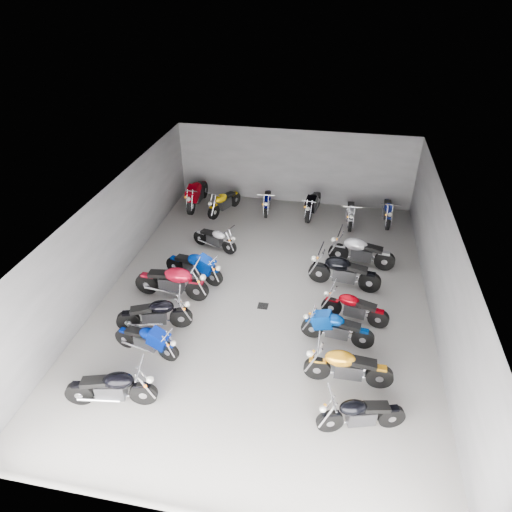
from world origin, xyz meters
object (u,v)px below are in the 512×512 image
object	(u,v)px
motorcycle_left_c	(155,314)
motorcycle_back_f	(388,211)
drain_grate	(263,306)
motorcycle_left_b	(147,340)
motorcycle_right_f	(361,252)
motorcycle_back_e	(351,213)
motorcycle_back_c	(267,201)
motorcycle_right_d	(354,308)
motorcycle_right_b	(347,367)
motorcycle_left_a	(112,388)
motorcycle_right_e	(344,272)
motorcycle_back_a	(197,194)
motorcycle_right_a	(360,414)
motorcycle_right_c	(337,328)
motorcycle_left_d	(172,281)
motorcycle_left_e	(194,266)
motorcycle_back_b	(224,202)
motorcycle_back_d	(313,204)
motorcycle_left_f	(215,239)

from	to	relation	value
motorcycle_left_c	motorcycle_back_f	world-z (taller)	motorcycle_left_c
drain_grate	motorcycle_left_b	size ratio (longest dim) A/B	0.17
motorcycle_right_f	motorcycle_back_f	size ratio (longest dim) A/B	1.14
motorcycle_back_e	motorcycle_back_c	bearing A→B (deg)	-8.89
motorcycle_left_c	motorcycle_right_d	bearing A→B (deg)	87.74
motorcycle_left_c	motorcycle_right_b	world-z (taller)	motorcycle_right_b
drain_grate	motorcycle_left_a	distance (m)	5.16
motorcycle_right_e	motorcycle_back_a	size ratio (longest dim) A/B	0.98
motorcycle_right_a	motorcycle_right_c	distance (m)	2.82
motorcycle_left_b	motorcycle_back_e	xyz separation A→B (m)	(5.19, 8.44, 0.00)
motorcycle_left_d	motorcycle_back_a	world-z (taller)	motorcycle_back_a
motorcycle_left_e	motorcycle_back_e	world-z (taller)	motorcycle_left_e
motorcycle_right_c	motorcycle_right_f	xyz separation A→B (m)	(0.65, 4.01, 0.06)
motorcycle_left_b	motorcycle_right_c	distance (m)	5.13
drain_grate	motorcycle_back_c	size ratio (longest dim) A/B	0.17
motorcycle_left_d	motorcycle_left_a	bearing A→B (deg)	1.86
motorcycle_left_b	motorcycle_left_e	distance (m)	3.53
drain_grate	motorcycle_right_b	bearing A→B (deg)	-45.01
motorcycle_left_b	motorcycle_right_b	size ratio (longest dim) A/B	0.88
motorcycle_right_c	motorcycle_back_c	xyz separation A→B (m)	(-3.21, 7.51, -0.03)
motorcycle_left_c	motorcycle_back_b	size ratio (longest dim) A/B	1.08
motorcycle_back_d	motorcycle_back_e	size ratio (longest dim) A/B	1.08
motorcycle_right_c	motorcycle_right_f	bearing A→B (deg)	-2.47
motorcycle_right_f	motorcycle_back_e	world-z (taller)	motorcycle_right_f
motorcycle_back_b	motorcycle_back_c	size ratio (longest dim) A/B	1.03
motorcycle_right_e	motorcycle_back_a	world-z (taller)	motorcycle_back_a
motorcycle_right_b	motorcycle_right_e	bearing A→B (deg)	2.32
motorcycle_left_c	motorcycle_left_b	bearing A→B (deg)	-8.17
motorcycle_right_a	motorcycle_back_b	distance (m)	11.24
motorcycle_left_f	motorcycle_right_a	world-z (taller)	motorcycle_right_a
motorcycle_right_f	motorcycle_back_d	bearing A→B (deg)	37.20
motorcycle_left_b	motorcycle_right_a	world-z (taller)	motorcycle_right_a
motorcycle_back_e	motorcycle_back_a	bearing A→B (deg)	-4.19
motorcycle_left_a	motorcycle_back_a	world-z (taller)	motorcycle_back_a
motorcycle_left_e	motorcycle_back_c	xyz separation A→B (m)	(1.50, 5.40, -0.06)
motorcycle_right_c	motorcycle_right_f	size ratio (longest dim) A/B	0.89
drain_grate	motorcycle_left_d	distance (m)	2.91
motorcycle_back_d	motorcycle_back_a	bearing A→B (deg)	10.33
motorcycle_left_c	motorcycle_back_b	xyz separation A→B (m)	(0.12, 7.41, -0.02)
motorcycle_left_e	motorcycle_right_e	distance (m)	4.85
motorcycle_left_c	motorcycle_left_d	world-z (taller)	motorcycle_left_d
motorcycle_left_f	motorcycle_back_b	size ratio (longest dim) A/B	0.91
motorcycle_back_a	motorcycle_right_b	bearing A→B (deg)	128.51
motorcycle_left_d	motorcycle_back_a	size ratio (longest dim) A/B	1.00
motorcycle_right_d	motorcycle_back_e	size ratio (longest dim) A/B	1.01
drain_grate	motorcycle_right_f	world-z (taller)	motorcycle_right_f
motorcycle_left_a	motorcycle_back_f	world-z (taller)	motorcycle_left_a
motorcycle_left_c	motorcycle_right_f	size ratio (longest dim) A/B	0.92
motorcycle_left_e	motorcycle_right_c	world-z (taller)	motorcycle_left_e
motorcycle_left_f	motorcycle_left_e	bearing A→B (deg)	15.26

